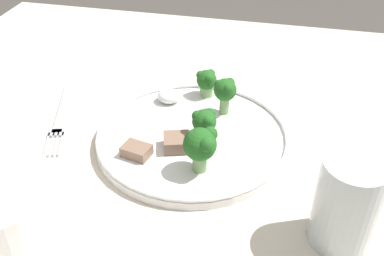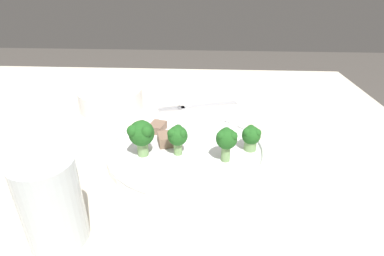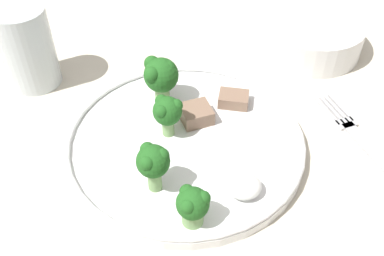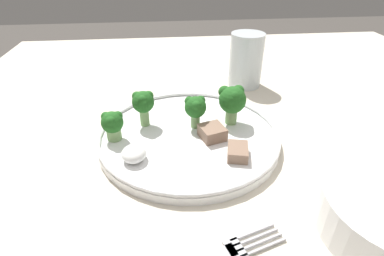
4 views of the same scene
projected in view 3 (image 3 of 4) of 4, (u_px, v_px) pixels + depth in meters
table at (165, 131)px, 0.67m from camera, size 1.13×1.16×0.70m
dinner_plate at (186, 142)px, 0.52m from camera, size 0.28×0.28×0.02m
fork at (368, 148)px, 0.53m from camera, size 0.08×0.19×0.00m
cream_bowl at (311, 37)px, 0.66m from camera, size 0.15×0.15×0.05m
drinking_glass at (29, 52)px, 0.59m from camera, size 0.07×0.07×0.11m
broccoli_floret_near_rim_left at (167, 111)px, 0.51m from camera, size 0.03×0.03×0.05m
broccoli_floret_center_left at (193, 204)px, 0.42m from camera, size 0.03×0.03×0.04m
broccoli_floret_back_left at (153, 162)px, 0.44m from camera, size 0.04×0.03×0.06m
broccoli_floret_front_left at (158, 75)px, 0.54m from camera, size 0.04×0.04×0.06m
meat_slice_front_slice at (234, 99)px, 0.56m from camera, size 0.04×0.03×0.02m
meat_slice_middle_slice at (196, 114)px, 0.54m from camera, size 0.04×0.04×0.02m
sauce_dollop at (244, 186)px, 0.46m from camera, size 0.04×0.03×0.02m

